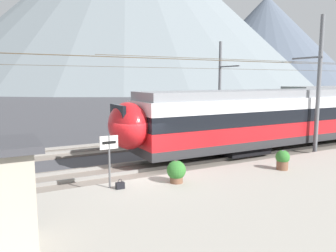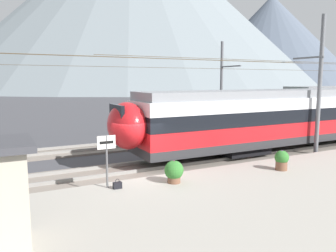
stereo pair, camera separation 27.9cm
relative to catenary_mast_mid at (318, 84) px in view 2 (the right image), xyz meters
The scene contains 12 objects.
ground_plane 11.82m from the catenary_mast_mid, behind, with size 400.00×400.00×0.00m, color #424247.
platform_slab 12.73m from the catenary_mast_mid, 156.12° to the right, with size 120.00×8.55×0.38m, color #A39E93.
track_near 11.92m from the catenary_mast_mid, behind, with size 120.00×3.00×0.28m.
track_far 14.03m from the catenary_mast_mid, 145.49° to the left, with size 120.00×3.00×0.28m.
catenary_mast_mid is the anchor object (origin of this frame).
catenary_mast_far_side 9.73m from the catenary_mast_mid, 87.01° to the left, with size 45.88×2.60×7.61m.
platform_sign 13.21m from the catenary_mast_mid, behind, with size 0.70×0.08×2.00m.
handbag_near_sign 13.25m from the catenary_mast_mid, behind, with size 0.32×0.18×0.38m.
potted_plant_platform_edge 11.08m from the catenary_mast_mid, 169.82° to the right, with size 0.77×0.77×0.90m.
potted_plant_by_shelter 6.61m from the catenary_mast_mid, 154.63° to the right, with size 0.63×0.63×0.90m.
mountain_central_peak 166.92m from the catenary_mast_mid, 72.23° to the left, with size 186.00×186.00×87.48m, color slate.
mountain_right_ridge 233.11m from the catenary_mast_mid, 46.53° to the left, with size 121.21×121.21×62.84m, color #515B6B.
Camera 2 is at (-5.47, -13.24, 4.44)m, focal length 35.64 mm.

